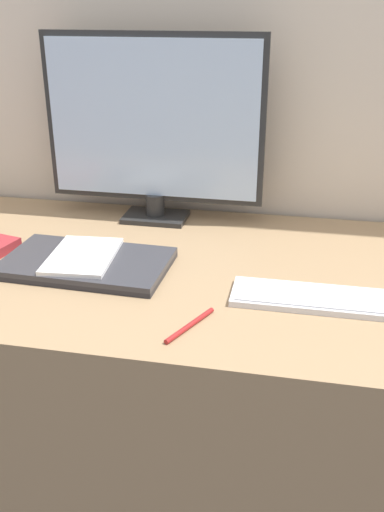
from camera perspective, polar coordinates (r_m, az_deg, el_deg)
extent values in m
cube|color=beige|center=(1.49, 0.81, 21.51)|extent=(3.60, 0.05, 2.40)
cube|color=#997A56|center=(1.42, -2.36, -14.73)|extent=(1.53, 0.71, 0.75)
cube|color=#262626|center=(1.47, -3.67, 3.93)|extent=(0.16, 0.11, 0.01)
cylinder|color=#262626|center=(1.46, -3.70, 5.15)|extent=(0.05, 0.05, 0.05)
cube|color=#262626|center=(1.41, -3.87, 13.44)|extent=(0.54, 0.01, 0.40)
cube|color=#ADC6E5|center=(1.40, -3.96, 13.37)|extent=(0.51, 0.01, 0.37)
cube|color=silver|center=(1.10, 11.74, -4.14)|extent=(0.29, 0.11, 0.01)
cube|color=#B7B7BC|center=(1.09, 11.77, -3.87)|extent=(0.27, 0.09, 0.00)
cube|color=#232328|center=(1.22, -10.48, -0.93)|extent=(0.35, 0.21, 0.01)
cube|color=#333338|center=(1.22, -10.52, -0.48)|extent=(0.35, 0.21, 0.01)
cube|color=white|center=(1.22, -10.89, 0.01)|extent=(0.15, 0.20, 0.01)
cube|color=beige|center=(1.22, -10.91, 0.23)|extent=(0.11, 0.14, 0.00)
cylinder|color=maroon|center=(0.99, -0.20, -6.94)|extent=(0.06, 0.12, 0.01)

